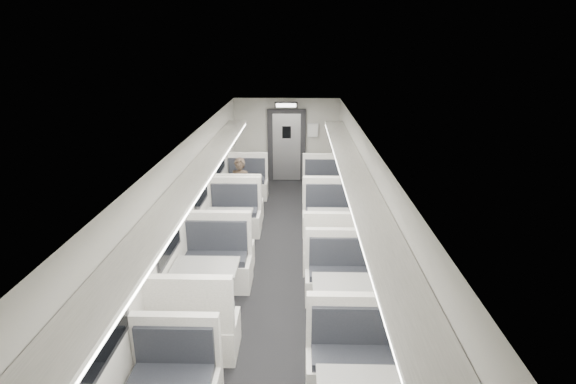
# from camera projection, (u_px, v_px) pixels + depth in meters

# --- Properties ---
(room) EXTENTS (3.24, 12.24, 2.64)m
(room) POSITION_uv_depth(u_px,v_px,m) (276.00, 217.00, 7.34)
(room) COLOR black
(room) RESTS_ON ground
(booth_left_a) EXTENTS (1.08, 2.19, 1.17)m
(booth_left_a) POSITION_uv_depth(u_px,v_px,m) (243.00, 193.00, 10.98)
(booth_left_a) COLOR white
(booth_left_a) RESTS_ON room
(booth_left_b) EXTENTS (1.11, 2.25, 1.20)m
(booth_left_b) POSITION_uv_depth(u_px,v_px,m) (229.00, 231.00, 8.77)
(booth_left_b) COLOR white
(booth_left_b) RESTS_ON room
(booth_left_c) EXTENTS (1.15, 2.34, 1.25)m
(booth_left_c) POSITION_uv_depth(u_px,v_px,m) (206.00, 290.00, 6.67)
(booth_left_c) COLOR white
(booth_left_c) RESTS_ON room
(booth_right_a) EXTENTS (1.09, 2.20, 1.18)m
(booth_right_a) POSITION_uv_depth(u_px,v_px,m) (325.00, 196.00, 10.81)
(booth_right_a) COLOR white
(booth_right_a) RESTS_ON room
(booth_right_b) EXTENTS (1.10, 2.23, 1.19)m
(booth_right_b) POSITION_uv_depth(u_px,v_px,m) (331.00, 231.00, 8.77)
(booth_right_b) COLOR white
(booth_right_b) RESTS_ON room
(booth_right_c) EXTENTS (1.04, 2.11, 1.13)m
(booth_right_c) POSITION_uv_depth(u_px,v_px,m) (343.00, 305.00, 6.36)
(booth_right_c) COLOR white
(booth_right_c) RESTS_ON room
(passenger) EXTENTS (0.61, 0.48, 1.47)m
(passenger) POSITION_uv_depth(u_px,v_px,m) (241.00, 190.00, 10.16)
(passenger) COLOR black
(passenger) RESTS_ON room
(window_a) EXTENTS (0.02, 1.18, 0.84)m
(window_a) POSITION_uv_depth(u_px,v_px,m) (220.00, 157.00, 10.55)
(window_a) COLOR black
(window_a) RESTS_ON room
(window_b) EXTENTS (0.02, 1.18, 0.84)m
(window_b) POSITION_uv_depth(u_px,v_px,m) (201.00, 185.00, 8.46)
(window_b) COLOR black
(window_b) RESTS_ON room
(window_c) EXTENTS (0.02, 1.18, 0.84)m
(window_c) POSITION_uv_depth(u_px,v_px,m) (168.00, 232.00, 6.38)
(window_c) COLOR black
(window_c) RESTS_ON room
(window_d) EXTENTS (0.02, 1.18, 0.84)m
(window_d) POSITION_uv_depth(u_px,v_px,m) (104.00, 325.00, 4.29)
(window_d) COLOR black
(window_d) RESTS_ON room
(luggage_rack_left) EXTENTS (0.46, 10.40, 0.09)m
(luggage_rack_left) POSITION_uv_depth(u_px,v_px,m) (194.00, 180.00, 6.85)
(luggage_rack_left) COLOR white
(luggage_rack_left) RESTS_ON room
(luggage_rack_right) EXTENTS (0.46, 10.40, 0.09)m
(luggage_rack_right) POSITION_uv_depth(u_px,v_px,m) (357.00, 181.00, 6.79)
(luggage_rack_right) COLOR white
(luggage_rack_right) RESTS_ON room
(vestibule_door) EXTENTS (1.10, 0.13, 2.10)m
(vestibule_door) POSITION_uv_depth(u_px,v_px,m) (287.00, 146.00, 13.01)
(vestibule_door) COLOR black
(vestibule_door) RESTS_ON room
(exit_sign) EXTENTS (0.62, 0.12, 0.16)m
(exit_sign) POSITION_uv_depth(u_px,v_px,m) (286.00, 105.00, 12.15)
(exit_sign) COLOR black
(exit_sign) RESTS_ON room
(wall_notice) EXTENTS (0.32, 0.02, 0.40)m
(wall_notice) POSITION_uv_depth(u_px,v_px,m) (313.00, 130.00, 12.83)
(wall_notice) COLOR white
(wall_notice) RESTS_ON room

